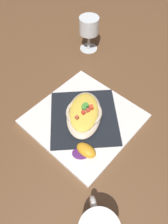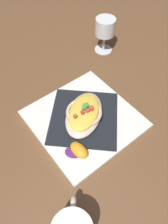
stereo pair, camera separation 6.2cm
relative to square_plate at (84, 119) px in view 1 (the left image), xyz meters
The scene contains 6 objects.
ground_plane 0.01m from the square_plate, ahead, with size 2.60×2.60×0.00m, color brown.
square_plate is the anchor object (origin of this frame).
folded_napkin 0.01m from the square_plate, ahead, with size 0.21×0.20×0.01m, color black.
gratin_dish 0.03m from the square_plate, 71.49° to the right, with size 0.20×0.17×0.05m.
orange_garnish 0.12m from the square_plate, 145.72° to the right, with size 0.06×0.07×0.03m.
stemmed_glass 0.37m from the square_plate, 29.46° to the left, with size 0.07×0.07×0.13m.
Camera 1 is at (-0.31, -0.20, 0.55)m, focal length 34.20 mm.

